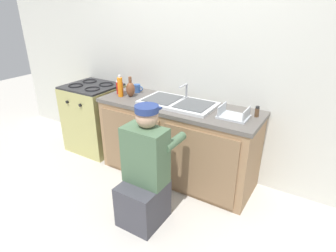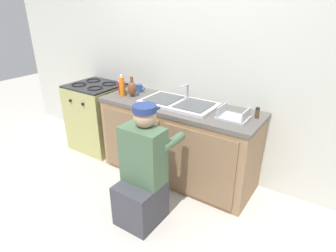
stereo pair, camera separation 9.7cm
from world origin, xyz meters
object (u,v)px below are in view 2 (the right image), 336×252
(vase_decorative, at_px, (132,89))
(soap_bottle_orange, at_px, (122,86))
(sink_double_basin, at_px, (179,103))
(spice_bottle_pepper, at_px, (257,113))
(coffee_mug, at_px, (139,88))
(plumber_person, at_px, (143,176))
(stove_range, at_px, (98,116))
(soda_cup_red, at_px, (122,87))
(dish_rack_tray, at_px, (233,116))

(vase_decorative, relative_size, soap_bottle_orange, 0.92)
(sink_double_basin, xyz_separation_m, soap_bottle_orange, (-0.70, -0.11, 0.09))
(spice_bottle_pepper, xyz_separation_m, coffee_mug, (-1.44, 0.04, -0.00))
(plumber_person, bearing_deg, stove_range, 150.73)
(vase_decorative, bearing_deg, coffee_mug, 102.56)
(sink_double_basin, xyz_separation_m, vase_decorative, (-0.60, -0.05, 0.07))
(sink_double_basin, height_order, plumber_person, plumber_person)
(spice_bottle_pepper, bearing_deg, vase_decorative, -174.34)
(soap_bottle_orange, xyz_separation_m, soda_cup_red, (-0.08, 0.08, -0.04))
(soap_bottle_orange, bearing_deg, sink_double_basin, 8.57)
(plumber_person, xyz_separation_m, soap_bottle_orange, (-0.82, 0.68, 0.52))
(coffee_mug, xyz_separation_m, soda_cup_red, (-0.14, -0.15, 0.03))
(stove_range, relative_size, vase_decorative, 3.94)
(sink_double_basin, xyz_separation_m, soda_cup_red, (-0.78, -0.03, 0.06))
(soap_bottle_orange, relative_size, soda_cup_red, 1.64)
(vase_decorative, xyz_separation_m, soda_cup_red, (-0.18, 0.02, -0.01))
(vase_decorative, height_order, soda_cup_red, vase_decorative)
(plumber_person, bearing_deg, coffee_mug, 129.60)
(stove_range, relative_size, plumber_person, 0.82)
(vase_decorative, relative_size, dish_rack_tray, 0.82)
(coffee_mug, bearing_deg, plumber_person, -50.40)
(stove_range, distance_m, soap_bottle_orange, 0.80)
(stove_range, bearing_deg, soda_cup_red, -2.64)
(stove_range, xyz_separation_m, soda_cup_red, (0.50, -0.02, 0.50))
(plumber_person, distance_m, soap_bottle_orange, 1.19)
(sink_double_basin, height_order, dish_rack_tray, sink_double_basin)
(sink_double_basin, relative_size, soap_bottle_orange, 3.20)
(plumber_person, xyz_separation_m, coffee_mug, (-0.76, 0.91, 0.46))
(coffee_mug, bearing_deg, dish_rack_tray, -7.82)
(sink_double_basin, relative_size, soda_cup_red, 5.26)
(spice_bottle_pepper, bearing_deg, sink_double_basin, -173.55)
(plumber_person, distance_m, spice_bottle_pepper, 1.21)
(plumber_person, bearing_deg, vase_decorative, 134.11)
(plumber_person, distance_m, dish_rack_tray, 1.00)
(spice_bottle_pepper, relative_size, dish_rack_tray, 0.37)
(coffee_mug, distance_m, vase_decorative, 0.18)
(stove_range, bearing_deg, plumber_person, -29.27)
(soda_cup_red, bearing_deg, soap_bottle_orange, -45.34)
(vase_decorative, distance_m, soda_cup_red, 0.18)
(dish_rack_tray, bearing_deg, coffee_mug, 172.18)
(coffee_mug, bearing_deg, sink_double_basin, -11.22)
(soap_bottle_orange, bearing_deg, soda_cup_red, 134.66)
(stove_range, height_order, dish_rack_tray, dish_rack_tray)
(stove_range, distance_m, soda_cup_red, 0.71)
(dish_rack_tray, bearing_deg, stove_range, 178.64)
(coffee_mug, bearing_deg, vase_decorative, -77.44)
(stove_range, xyz_separation_m, plumber_person, (1.40, -0.79, 0.01))
(sink_double_basin, height_order, vase_decorative, vase_decorative)
(sink_double_basin, distance_m, vase_decorative, 0.60)
(stove_range, bearing_deg, spice_bottle_pepper, 2.56)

